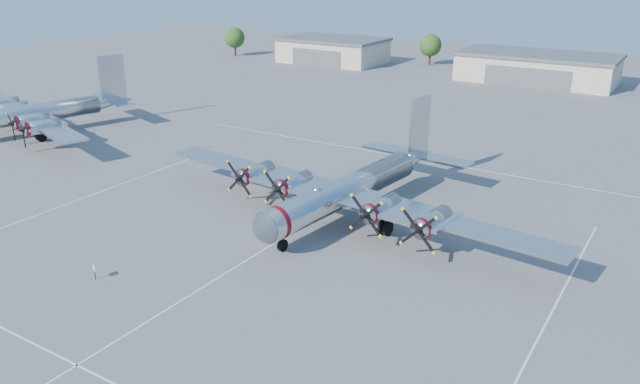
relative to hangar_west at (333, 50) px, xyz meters
The scene contains 9 objects.
ground 93.54m from the hangar_west, 61.23° to the right, with size 260.00×260.00×0.00m, color #5B5B5D.
parking_lines 95.08m from the hangar_west, 61.74° to the right, with size 60.00×50.08×0.01m.
hangar_west is the anchor object (origin of this frame).
hangar_center 45.00m from the hangar_west, ahead, with size 28.60×14.60×5.40m.
tree_far_west 25.36m from the hangar_west, behind, with size 4.80×4.80×6.64m.
tree_west 21.61m from the hangar_west, 21.89° to the left, with size 4.80×4.80×6.64m.
main_bomber_b29 89.51m from the hangar_west, 57.98° to the right, with size 40.60×27.77×8.98m, color silver, non-canonical shape.
bomber_west 72.98m from the hangar_west, 91.50° to the right, with size 35.54×25.16×9.39m, color silver, non-canonical shape.
info_placard 103.53m from the hangar_west, 68.77° to the right, with size 0.54×0.28×1.11m.
Camera 1 is at (27.99, -40.16, 22.13)m, focal length 35.00 mm.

